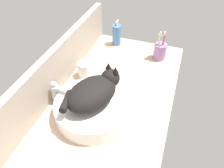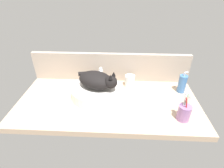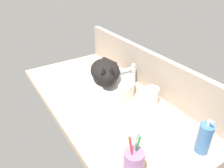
% 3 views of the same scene
% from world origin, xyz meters
% --- Properties ---
extents(ground_plane, '(1.26, 0.62, 0.04)m').
position_xyz_m(ground_plane, '(0.00, 0.00, -0.02)').
color(ground_plane, tan).
extents(backsplash_panel, '(1.26, 0.04, 0.23)m').
position_xyz_m(backsplash_panel, '(0.00, 0.29, 0.12)').
color(backsplash_panel, '#AD9E8E').
rests_on(backsplash_panel, ground_plane).
extents(sink_basin, '(0.35, 0.35, 0.08)m').
position_xyz_m(sink_basin, '(-0.09, 0.04, 0.04)').
color(sink_basin, white).
rests_on(sink_basin, ground_plane).
extents(cat, '(0.30, 0.26, 0.14)m').
position_xyz_m(cat, '(-0.08, 0.04, 0.14)').
color(cat, black).
rests_on(cat, sink_basin).
extents(faucet, '(0.04, 0.12, 0.14)m').
position_xyz_m(faucet, '(-0.08, 0.23, 0.07)').
color(faucet, silver).
rests_on(faucet, ground_plane).
extents(soap_dispenser, '(0.06, 0.06, 0.17)m').
position_xyz_m(soap_dispenser, '(0.54, 0.13, 0.07)').
color(soap_dispenser, '#3F72B2').
rests_on(soap_dispenser, ground_plane).
extents(toothbrush_cup, '(0.08, 0.08, 0.19)m').
position_xyz_m(toothbrush_cup, '(0.47, -0.17, 0.05)').
color(toothbrush_cup, '#996BA8').
rests_on(toothbrush_cup, ground_plane).
extents(water_glass, '(0.08, 0.08, 0.09)m').
position_xyz_m(water_glass, '(0.16, 0.19, 0.04)').
color(water_glass, white).
rests_on(water_glass, ground_plane).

